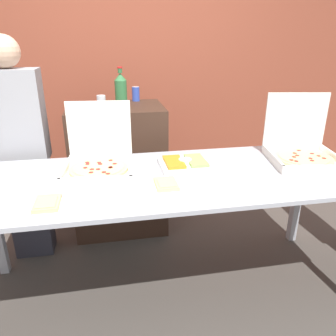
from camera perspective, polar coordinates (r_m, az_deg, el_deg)
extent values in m
plane|color=#423D38|center=(2.44, 0.00, -20.15)|extent=(16.00, 16.00, 0.00)
cube|color=brown|center=(3.51, -5.40, 17.91)|extent=(10.00, 0.06, 2.80)
cube|color=#A8AAB2|center=(1.98, 0.00, -1.68)|extent=(2.42, 0.90, 0.02)
cube|color=#A8AAB2|center=(2.91, 21.59, -4.55)|extent=(0.06, 0.06, 0.83)
cube|color=silver|center=(2.36, 22.48, 1.11)|extent=(0.49, 0.49, 0.02)
cube|color=silver|center=(2.17, 24.60, -0.07)|extent=(0.42, 0.09, 0.04)
cube|color=silver|center=(2.27, 17.81, 1.82)|extent=(0.09, 0.42, 0.04)
cube|color=silver|center=(2.44, 27.04, 1.75)|extent=(0.09, 0.42, 0.04)
cube|color=silver|center=(2.49, 21.28, 7.50)|extent=(0.42, 0.09, 0.41)
cylinder|color=#E5C17A|center=(2.35, 22.55, 1.54)|extent=(0.38, 0.38, 0.02)
cylinder|color=#F4D67F|center=(2.35, 22.59, 1.79)|extent=(0.32, 0.32, 0.00)
cylinder|color=maroon|center=(2.40, 24.74, 1.93)|extent=(0.03, 0.03, 0.00)
cylinder|color=maroon|center=(2.43, 23.79, 2.32)|extent=(0.03, 0.03, 0.00)
cylinder|color=maroon|center=(2.46, 21.82, 2.87)|extent=(0.03, 0.03, 0.00)
cylinder|color=maroon|center=(2.39, 21.19, 2.44)|extent=(0.03, 0.03, 0.00)
cylinder|color=maroon|center=(2.35, 21.56, 2.07)|extent=(0.03, 0.03, 0.00)
cylinder|color=maroon|center=(2.31, 21.09, 1.82)|extent=(0.03, 0.03, 0.00)
cylinder|color=maroon|center=(2.25, 20.69, 1.32)|extent=(0.03, 0.03, 0.00)
cylinder|color=maroon|center=(2.24, 21.43, 1.12)|extent=(0.03, 0.03, 0.00)
cylinder|color=maroon|center=(2.29, 23.80, 1.20)|extent=(0.03, 0.03, 0.00)
cylinder|color=maroon|center=(2.33, 23.57, 1.56)|extent=(0.03, 0.03, 0.00)
cylinder|color=maroon|center=(2.36, 25.56, 1.53)|extent=(0.03, 0.03, 0.00)
cube|color=silver|center=(2.05, -11.92, -0.66)|extent=(0.44, 0.44, 0.02)
cube|color=silver|center=(1.86, -12.53, -2.07)|extent=(0.41, 0.05, 0.04)
cube|color=silver|center=(2.07, -17.35, -0.09)|extent=(0.05, 0.41, 0.04)
cube|color=silver|center=(2.02, -6.50, 0.33)|extent=(0.05, 0.41, 0.04)
cube|color=silver|center=(2.18, -11.82, 6.37)|extent=(0.41, 0.05, 0.39)
cylinder|color=#E5C17A|center=(2.04, -11.96, -0.17)|extent=(0.36, 0.36, 0.02)
cylinder|color=#F4D67F|center=(2.04, -11.98, 0.12)|extent=(0.31, 0.31, 0.00)
cylinder|color=maroon|center=(2.02, -9.98, 0.15)|extent=(0.03, 0.03, 0.00)
cylinder|color=maroon|center=(2.07, -9.28, 0.75)|extent=(0.03, 0.03, 0.00)
cylinder|color=maroon|center=(2.13, -9.96, 1.33)|extent=(0.03, 0.03, 0.00)
cylinder|color=maroon|center=(2.08, -11.73, 0.69)|extent=(0.03, 0.03, 0.00)
cylinder|color=maroon|center=(2.11, -11.93, 0.94)|extent=(0.03, 0.03, 0.00)
cylinder|color=maroon|center=(2.12, -13.86, 0.95)|extent=(0.03, 0.03, 0.00)
cylinder|color=maroon|center=(2.10, -13.85, 0.67)|extent=(0.03, 0.03, 0.00)
cylinder|color=maroon|center=(2.04, -14.20, 0.05)|extent=(0.03, 0.03, 0.00)
cylinder|color=maroon|center=(2.01, -13.13, -0.22)|extent=(0.03, 0.03, 0.00)
cylinder|color=maroon|center=(1.96, -13.25, -0.75)|extent=(0.03, 0.03, 0.00)
cylinder|color=maroon|center=(2.00, -12.09, -0.20)|extent=(0.03, 0.03, 0.00)
cylinder|color=maroon|center=(1.95, -11.10, -0.72)|extent=(0.03, 0.03, 0.00)
cylinder|color=maroon|center=(1.92, -10.42, -0.97)|extent=(0.03, 0.03, 0.00)
cylinder|color=maroon|center=(2.01, -10.01, 0.08)|extent=(0.03, 0.03, 0.00)
cylinder|color=white|center=(1.73, -20.24, -6.19)|extent=(0.21, 0.21, 0.01)
cube|color=#E5C17A|center=(1.72, -20.29, -5.80)|extent=(0.12, 0.17, 0.02)
cube|color=#F4D67F|center=(1.71, -20.41, -5.64)|extent=(0.09, 0.12, 0.01)
cylinder|color=white|center=(1.83, -0.32, -3.17)|extent=(0.24, 0.24, 0.01)
cube|color=#E5C17A|center=(1.82, -0.32, -2.80)|extent=(0.12, 0.17, 0.02)
cube|color=#F4D67F|center=(1.81, -0.24, -2.62)|extent=(0.09, 0.12, 0.01)
cube|color=white|center=(2.11, 3.00, 0.59)|extent=(0.32, 0.28, 0.03)
cube|color=orange|center=(2.08, 1.06, 1.05)|extent=(0.11, 0.22, 0.02)
cube|color=#8CC65B|center=(2.12, 4.93, 1.30)|extent=(0.11, 0.22, 0.02)
cylinder|color=white|center=(2.10, 3.01, 1.28)|extent=(0.08, 0.08, 0.02)
cube|color=#382319|center=(2.91, -8.54, -0.17)|extent=(0.78, 0.57, 1.11)
cylinder|color=#2D6638|center=(2.68, -8.16, 12.61)|extent=(0.10, 0.10, 0.21)
cone|color=#2D6638|center=(2.66, -8.32, 15.45)|extent=(0.10, 0.10, 0.05)
cylinder|color=#2D6638|center=(2.66, -8.37, 16.43)|extent=(0.03, 0.03, 0.04)
cylinder|color=red|center=(2.65, -8.40, 16.95)|extent=(0.04, 0.04, 0.01)
cylinder|color=silver|center=(2.55, -11.51, 10.94)|extent=(0.07, 0.07, 0.12)
cylinder|color=silver|center=(2.54, -11.61, 12.31)|extent=(0.06, 0.06, 0.00)
cylinder|color=#334CB2|center=(2.97, -5.63, 12.72)|extent=(0.07, 0.07, 0.12)
cylinder|color=silver|center=(2.96, -5.68, 13.90)|extent=(0.06, 0.06, 0.00)
cube|color=#2D2D38|center=(2.79, -22.87, -6.28)|extent=(0.28, 0.20, 0.79)
cube|color=#99999E|center=(2.56, -25.20, 8.14)|extent=(0.40, 0.22, 0.64)
sphere|color=#D8AD8C|center=(2.51, -26.83, 17.68)|extent=(0.22, 0.22, 0.22)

